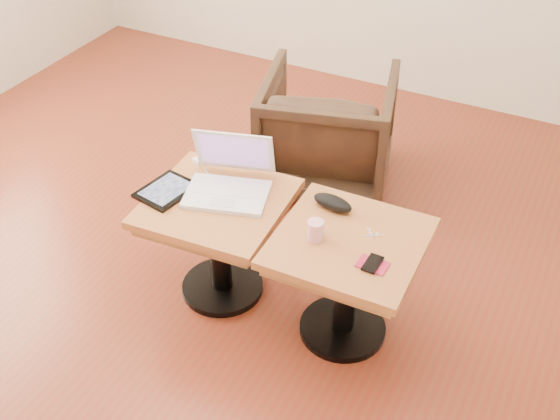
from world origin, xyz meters
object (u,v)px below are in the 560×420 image
at_px(side_table_right, 348,264).
at_px(armchair, 328,130).
at_px(side_table_left, 218,224).
at_px(striped_cup, 315,230).
at_px(laptop, 229,180).

distance_m(side_table_right, armchair, 1.17).
distance_m(side_table_left, armchair, 1.05).
bearing_deg(striped_cup, side_table_right, 24.74).
height_order(side_table_left, striped_cup, striped_cup).
distance_m(laptop, striped_cup, 0.49).
bearing_deg(side_table_right, laptop, 171.60).
distance_m(side_table_left, laptop, 0.20).
xyz_separation_m(side_table_left, striped_cup, (0.48, -0.04, 0.17)).
height_order(side_table_left, laptop, laptop).
distance_m(side_table_right, striped_cup, 0.22).
relative_size(laptop, striped_cup, 4.99).
relative_size(striped_cup, armchair, 0.12).
xyz_separation_m(side_table_left, armchair, (0.06, 1.04, -0.07)).
xyz_separation_m(side_table_left, side_table_right, (0.60, 0.01, 0.00)).
relative_size(side_table_left, side_table_right, 1.04).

